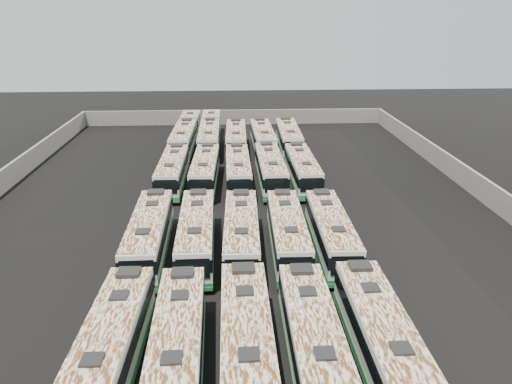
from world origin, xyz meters
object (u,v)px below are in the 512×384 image
bus_midfront_center (241,234)px  bus_midback_far_left (173,171)px  bus_front_center (247,345)px  bus_front_far_right (382,340)px  bus_back_far_right (289,138)px  bus_back_left (210,133)px  bus_front_right (314,344)px  bus_front_left (178,348)px  bus_midback_right (271,169)px  bus_midback_far_right (302,169)px  bus_front_far_left (110,349)px  bus_midfront_far_left (149,235)px  bus_midback_left (205,170)px  bus_back_far_left (186,133)px  bus_midback_center (238,170)px  bus_midfront_left (197,234)px  bus_midfront_far_right (331,232)px  bus_back_center (236,139)px  bus_back_right (263,139)px  bus_midfront_right (287,233)px

bus_midfront_center → bus_midback_far_left: (-6.39, 15.02, -0.03)m
bus_front_center → bus_front_far_right: (6.50, 0.10, -0.03)m
bus_front_far_right → bus_back_far_right: 39.74m
bus_back_left → bus_front_right: bearing=-81.6°
bus_front_left → bus_midback_right: 28.04m
bus_midback_far_right → bus_front_far_left: bearing=-115.7°
bus_midfront_far_left → bus_midback_right: size_ratio=1.02×
bus_front_right → bus_midback_left: bearing=103.2°
bus_front_far_left → bus_front_left: bus_front_far_left is taller
bus_back_far_right → bus_midback_far_right: bearing=-89.2°
bus_back_left → bus_back_far_left: bearing=180.0°
bus_front_right → bus_back_far_right: size_ratio=0.98×
bus_front_right → bus_midfront_far_left: (-9.61, 12.59, 0.03)m
bus_midfront_center → bus_midback_left: bus_midfront_center is taller
bus_midback_center → bus_midback_far_right: bus_midback_far_right is taller
bus_front_center → bus_midfront_left: bus_front_center is taller
bus_midback_center → bus_midback_far_right: (6.36, -0.03, 0.01)m
bus_midfront_center → bus_midback_far_right: bus_midfront_center is taller
bus_midback_right → bus_back_far_left: size_ratio=0.64×
bus_midfront_far_right → bus_midback_left: bus_midback_left is taller
bus_front_far_right → bus_front_far_left: bearing=-179.7°
bus_midback_far_left → bus_midback_left: size_ratio=0.99×
bus_midback_far_left → bus_back_left: 15.77m
bus_front_center → bus_back_center: size_ratio=1.02×
bus_midback_far_right → bus_back_far_right: 12.61m
bus_midfront_left → bus_back_right: bearing=75.5°
bus_back_center → bus_front_far_left: bearing=-98.5°
bus_back_far_right → bus_back_far_left: bearing=167.9°
bus_midfront_far_left → bus_midfront_right: bus_midfront_far_left is taller
bus_midfront_center → bus_midback_far_right: size_ratio=1.02×
bus_midback_left → bus_midback_right: bus_midback_right is taller
bus_front_center → bus_midfront_left: bearing=103.6°
bus_front_far_left → bus_front_center: (6.37, -0.03, 0.03)m
bus_midfront_far_left → bus_midfront_far_right: (12.84, -0.13, -0.06)m
bus_front_right → bus_midfront_far_right: bearing=75.5°
bus_midfront_left → bus_midback_far_right: 17.49m
bus_back_left → bus_front_center: bearing=-85.8°
bus_midfront_far_right → bus_front_far_left: bearing=-135.0°
bus_midback_far_left → bus_back_left: bus_back_left is taller
bus_midfront_left → bus_back_left: bus_back_left is taller
bus_front_far_left → bus_midfront_center: 13.90m
bus_midfront_far_left → bus_back_right: (9.74, 27.13, -0.01)m
bus_midback_far_right → bus_back_right: (-3.11, 12.45, 0.04)m
bus_front_far_left → bus_front_center: bearing=1.0°
bus_front_center → bus_midfront_center: bearing=89.5°
bus_midback_left → bus_midfront_far_left: bearing=-100.9°
bus_front_far_left → bus_front_far_right: (12.87, 0.07, 0.00)m
bus_front_far_left → bus_midback_far_left: size_ratio=1.03×
bus_midfront_left → bus_midback_center: 15.03m
bus_midfront_far_right → bus_midback_far_left: bearing=131.4°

